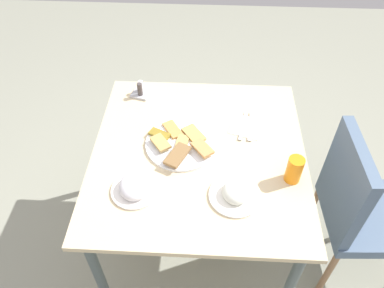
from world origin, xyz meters
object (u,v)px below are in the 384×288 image
at_px(dining_table, 199,164).
at_px(condiment_caddy, 141,91).
at_px(paper_napkin, 247,127).
at_px(salad_plate_rice, 235,193).
at_px(spoon, 251,126).
at_px(soda_can, 294,170).
at_px(dining_chair, 358,205).
at_px(pide_platter, 181,143).
at_px(salad_plate_greens, 134,187).
at_px(fork, 243,126).

distance_m(dining_table, condiment_caddy, 0.52).
bearing_deg(paper_napkin, salad_plate_rice, -9.37).
height_order(dining_table, paper_napkin, paper_napkin).
height_order(paper_napkin, spoon, spoon).
xyz_separation_m(dining_table, soda_can, (0.14, 0.40, 0.15)).
distance_m(dining_chair, paper_napkin, 0.65).
height_order(pide_platter, salad_plate_rice, salad_plate_rice).
xyz_separation_m(dining_chair, pide_platter, (-0.11, -0.85, 0.27)).
bearing_deg(dining_table, spoon, 125.59).
height_order(dining_chair, salad_plate_greens, dining_chair).
xyz_separation_m(pide_platter, condiment_caddy, (-0.35, -0.24, 0.01)).
relative_size(dining_chair, pide_platter, 2.64).
relative_size(pide_platter, salad_plate_greens, 1.75).
relative_size(salad_plate_greens, soda_can, 1.60).
xyz_separation_m(paper_napkin, spoon, (0.00, 0.02, 0.00)).
bearing_deg(spoon, dining_table, -47.92).
distance_m(dining_table, salad_plate_greens, 0.36).
xyz_separation_m(dining_chair, condiment_caddy, (-0.46, -1.08, 0.28)).
xyz_separation_m(pide_platter, salad_plate_greens, (0.27, -0.17, 0.01)).
height_order(pide_platter, condiment_caddy, condiment_caddy).
xyz_separation_m(dining_chair, salad_plate_rice, (0.17, -0.61, 0.28)).
height_order(salad_plate_greens, soda_can, soda_can).
bearing_deg(dining_table, salad_plate_greens, -47.44).
xyz_separation_m(soda_can, fork, (-0.31, -0.19, -0.06)).
height_order(dining_chair, fork, dining_chair).
bearing_deg(fork, soda_can, 42.96).
relative_size(soda_can, spoon, 0.62).
distance_m(salad_plate_rice, fork, 0.41).
relative_size(dining_table, soda_can, 8.20).
distance_m(pide_platter, fork, 0.32).
bearing_deg(pide_platter, paper_napkin, 113.74).
bearing_deg(salad_plate_greens, dining_table, 132.56).
bearing_deg(soda_can, dining_chair, 99.63).
height_order(spoon, condiment_caddy, condiment_caddy).
bearing_deg(soda_can, fork, -148.39).
xyz_separation_m(dining_chair, salad_plate_greens, (0.16, -1.02, 0.28)).
relative_size(pide_platter, spoon, 1.73).
distance_m(dining_chair, soda_can, 0.49).
xyz_separation_m(paper_napkin, fork, (0.00, -0.02, 0.00)).
height_order(dining_table, soda_can, soda_can).
height_order(soda_can, fork, soda_can).
relative_size(dining_chair, condiment_caddy, 8.22).
xyz_separation_m(pide_platter, fork, (-0.13, 0.29, -0.01)).
bearing_deg(soda_can, pide_platter, -110.20).
height_order(salad_plate_rice, condiment_caddy, condiment_caddy).
xyz_separation_m(dining_table, paper_napkin, (-0.17, 0.22, 0.09)).
bearing_deg(salad_plate_greens, salad_plate_rice, 89.00).
bearing_deg(spoon, pide_platter, -60.95).
bearing_deg(dining_chair, soda_can, -80.37).
height_order(dining_chair, spoon, dining_chair).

